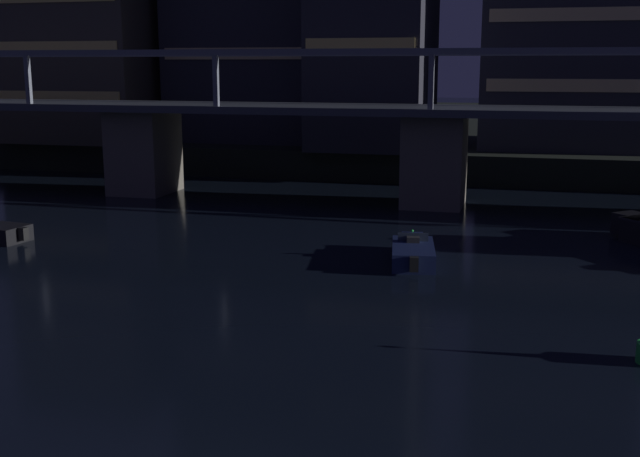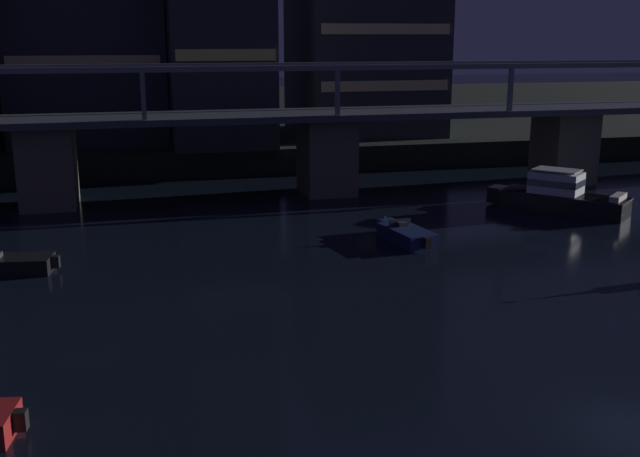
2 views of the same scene
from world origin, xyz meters
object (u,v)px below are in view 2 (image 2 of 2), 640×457
Objects in this scene: river_bridge at (327,139)px; cabin_cruiser_near_left at (559,196)px; speedboat_mid_center at (6,265)px; speedboat_near_center at (405,234)px; tower_east_tall at (364,1)px.

cabin_cruiser_near_left is (13.36, -9.71, -2.96)m from river_bridge.
river_bridge is at bearing 37.34° from speedboat_mid_center.
cabin_cruiser_near_left reaches higher than speedboat_near_center.
speedboat_near_center and speedboat_mid_center have the same top height.
speedboat_near_center is at bearing -86.75° from river_bridge.
river_bridge is at bearing 93.25° from speedboat_near_center.
speedboat_near_center is at bearing -158.97° from cabin_cruiser_near_left.
tower_east_tall is at bearing 65.33° from river_bridge.
speedboat_near_center is (-7.30, -32.23, -14.05)m from tower_east_tall.
speedboat_near_center is at bearing -102.77° from tower_east_tall.
river_bridge is 16.00× the size of speedboat_mid_center.
cabin_cruiser_near_left reaches higher than speedboat_mid_center.
tower_east_tall is (8.13, 17.70, 10.45)m from river_bridge.
cabin_cruiser_near_left is (5.23, -27.41, -13.41)m from tower_east_tall.
river_bridge is 3.37× the size of tower_east_tall.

